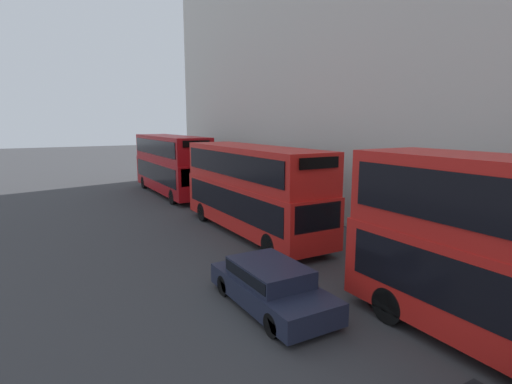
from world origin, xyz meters
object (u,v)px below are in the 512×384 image
at_px(bus_third_in_queue, 171,162).
at_px(pedestrian, 458,266).
at_px(car_hatchback, 271,284).
at_px(bus_second_in_queue, 252,186).

relative_size(bus_third_in_queue, pedestrian, 5.81).
bearing_deg(car_hatchback, pedestrian, -20.03).
distance_m(car_hatchback, pedestrian, 6.10).
distance_m(bus_second_in_queue, pedestrian, 9.70).
height_order(bus_third_in_queue, car_hatchback, bus_third_in_queue).
bearing_deg(bus_third_in_queue, bus_second_in_queue, -90.00).
bearing_deg(pedestrian, bus_second_in_queue, 104.04).
distance_m(bus_third_in_queue, pedestrian, 21.96).
distance_m(bus_second_in_queue, car_hatchback, 8.14).
height_order(car_hatchback, pedestrian, pedestrian).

